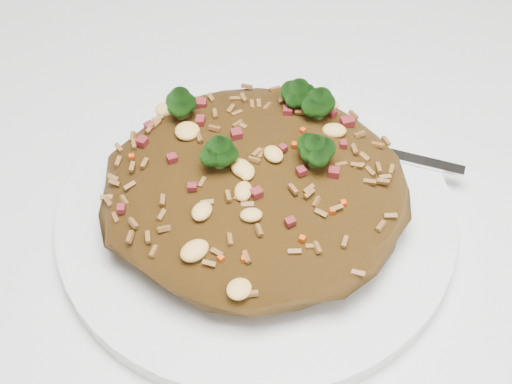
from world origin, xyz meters
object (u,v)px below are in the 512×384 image
dining_table (253,336)px  fork (356,146)px  fried_rice (256,178)px  plate (256,214)px

dining_table → fork: fork is taller
dining_table → fried_rice: bearing=87.2°
plate → fried_rice: fried_rice is taller
fried_rice → fork: fried_rice is taller
dining_table → plate: size_ratio=4.76×
plate → fried_rice: size_ratio=1.33×
plate → fried_rice: bearing=79.9°
plate → fork: 0.09m
dining_table → plate: (0.00, 0.03, 0.10)m
dining_table → fried_rice: size_ratio=6.34×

